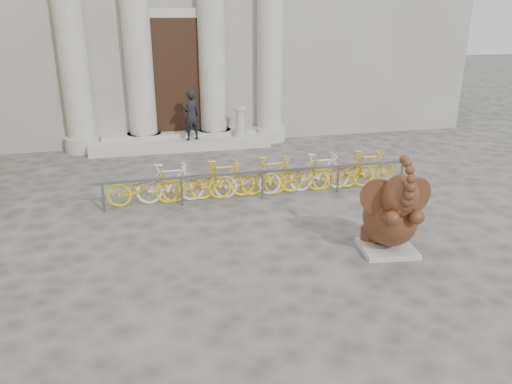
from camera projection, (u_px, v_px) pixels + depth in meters
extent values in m
plane|color=#474442|center=(236.00, 289.00, 8.41)|extent=(80.00, 80.00, 0.00)
cube|color=black|center=(177.00, 78.00, 16.68)|extent=(2.40, 0.16, 4.00)
cylinder|color=#A8A59E|center=(69.00, 25.00, 15.28)|extent=(0.90, 0.90, 8.00)
cylinder|color=#A8A59E|center=(136.00, 25.00, 15.72)|extent=(0.90, 0.90, 8.00)
cylinder|color=#A8A59E|center=(211.00, 24.00, 16.25)|extent=(0.90, 0.90, 8.00)
cylinder|color=#A8A59E|center=(270.00, 24.00, 16.69)|extent=(0.90, 0.90, 8.00)
cube|color=#A8A59E|center=(181.00, 143.00, 16.93)|extent=(6.00, 1.20, 0.36)
cube|color=#A8A59E|center=(387.00, 248.00, 9.74)|extent=(1.13, 1.04, 0.10)
ellipsoid|color=black|center=(385.00, 227.00, 9.82)|extent=(0.95, 0.92, 0.65)
ellipsoid|color=black|center=(390.00, 218.00, 9.54)|extent=(1.12, 1.33, 1.06)
cylinder|color=black|center=(368.00, 233.00, 9.98)|extent=(0.34, 0.34, 0.26)
cylinder|color=black|center=(395.00, 232.00, 10.03)|extent=(0.34, 0.34, 0.26)
cylinder|color=black|center=(387.00, 217.00, 9.06)|extent=(0.32, 0.63, 0.41)
cylinder|color=black|center=(411.00, 216.00, 9.11)|extent=(0.32, 0.63, 0.41)
ellipsoid|color=black|center=(400.00, 197.00, 9.00)|extent=(0.77, 0.73, 0.81)
cylinder|color=black|center=(379.00, 197.00, 9.09)|extent=(0.65, 0.34, 0.69)
cylinder|color=black|center=(415.00, 196.00, 9.16)|extent=(0.69, 0.18, 0.69)
cone|color=beige|center=(397.00, 210.00, 8.85)|extent=(0.10, 0.24, 0.11)
cone|color=beige|center=(410.00, 209.00, 8.88)|extent=(0.15, 0.24, 0.11)
cube|color=slate|center=(263.00, 172.00, 12.23)|extent=(8.00, 0.06, 0.06)
cylinder|color=slate|center=(103.00, 198.00, 11.51)|extent=(0.06, 0.06, 0.70)
cylinder|color=slate|center=(182.00, 192.00, 11.91)|extent=(0.06, 0.06, 0.70)
cylinder|color=slate|center=(263.00, 185.00, 12.35)|extent=(0.06, 0.06, 0.70)
cylinder|color=slate|center=(338.00, 179.00, 12.79)|extent=(0.06, 0.06, 0.70)
cylinder|color=slate|center=(402.00, 174.00, 13.18)|extent=(0.06, 0.06, 0.70)
imported|color=yellow|center=(143.00, 185.00, 11.89)|extent=(1.70, 0.50, 1.00)
imported|color=silver|center=(170.00, 183.00, 12.03)|extent=(1.66, 0.47, 1.00)
imported|color=yellow|center=(197.00, 181.00, 12.17)|extent=(1.70, 0.50, 1.00)
imported|color=yellow|center=(222.00, 179.00, 12.31)|extent=(1.66, 0.47, 1.00)
imported|color=silver|center=(248.00, 177.00, 12.46)|extent=(1.70, 0.50, 1.00)
imported|color=yellow|center=(272.00, 175.00, 12.60)|extent=(1.66, 0.47, 1.00)
imported|color=yellow|center=(297.00, 174.00, 12.74)|extent=(1.70, 0.50, 1.00)
imported|color=silver|center=(320.00, 172.00, 12.88)|extent=(1.66, 0.47, 1.00)
imported|color=yellow|center=(343.00, 170.00, 13.02)|extent=(1.70, 0.50, 1.00)
imported|color=yellow|center=(366.00, 168.00, 13.16)|extent=(1.66, 0.47, 1.00)
imported|color=black|center=(191.00, 115.00, 16.34)|extent=(0.70, 0.56, 1.66)
cylinder|color=#A8A59E|center=(240.00, 135.00, 17.01)|extent=(0.42, 0.42, 0.13)
cylinder|color=#A8A59E|center=(240.00, 123.00, 16.87)|extent=(0.29, 0.29, 0.94)
cylinder|color=#A8A59E|center=(240.00, 108.00, 16.70)|extent=(0.42, 0.42, 0.10)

